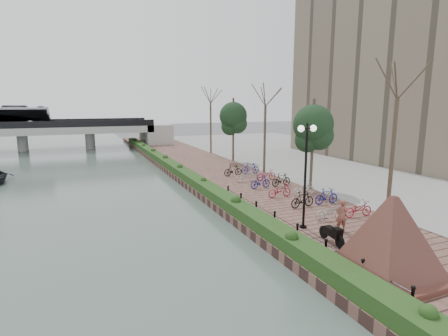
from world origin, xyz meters
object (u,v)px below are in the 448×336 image
granite_monument (391,235)px  lamppost (306,154)px  pedestrian (341,215)px  motorcycle (332,233)px

granite_monument → lamppost: (0.04, 5.27, 2.25)m
granite_monument → pedestrian: granite_monument is taller
motorcycle → granite_monument: bearing=-85.0°
granite_monument → lamppost: size_ratio=1.07×
granite_monument → pedestrian: 4.46m
granite_monument → motorcycle: 3.29m
lamppost → pedestrian: (1.40, -1.11, -2.94)m
lamppost → pedestrian: bearing=-38.4°
lamppost → motorcycle: bearing=-90.4°
pedestrian → motorcycle: bearing=52.6°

